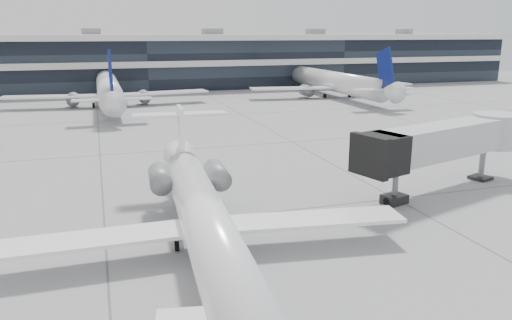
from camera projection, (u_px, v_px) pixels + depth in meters
name	position (u px, v px, depth m)	size (l,w,h in m)	color
ground	(263.00, 213.00, 32.80)	(220.00, 220.00, 0.00)	gray
terminal	(143.00, 64.00, 107.24)	(170.00, 22.00, 10.00)	black
bg_jet_center	(110.00, 106.00, 81.21)	(32.00, 40.00, 9.60)	white
bg_jet_right	(332.00, 96.00, 92.98)	(32.00, 40.00, 9.60)	white
regional_jet	(204.00, 217.00, 25.99)	(22.30, 27.85, 6.43)	white
jet_bridge	(451.00, 140.00, 37.02)	(16.05, 7.32, 5.23)	#B6B9BB
ramp_worker	(246.00, 289.00, 21.18)	(0.70, 0.46, 1.91)	#EFFF1A
traffic_cone	(230.00, 182.00, 38.96)	(0.40, 0.40, 0.50)	#FE600D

